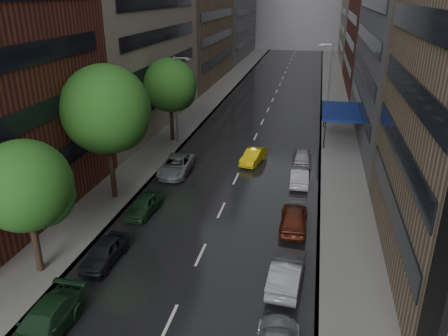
{
  "coord_description": "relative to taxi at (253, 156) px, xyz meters",
  "views": [
    {
      "loc": [
        6.16,
        -12.12,
        15.14
      ],
      "look_at": [
        0.0,
        16.99,
        3.0
      ],
      "focal_mm": 35.0,
      "sensor_mm": 36.0,
      "label": 1
    }
  ],
  "objects": [
    {
      "name": "parked_cars_left",
      "position": [
        -6.31,
        -13.37,
        0.05
      ],
      "size": [
        2.63,
        25.42,
        1.49
      ],
      "color": "#19381F",
      "rests_on": "ground"
    },
    {
      "name": "sidewalk_right",
      "position": [
        8.09,
        24.0,
        -0.59
      ],
      "size": [
        4.0,
        140.0,
        0.15
      ],
      "primitive_type": "cube",
      "color": "gray",
      "rests_on": "ground"
    },
    {
      "name": "tree_near",
      "position": [
        -9.51,
        -19.63,
        4.81
      ],
      "size": [
        5.02,
        5.02,
        8.0
      ],
      "color": "#382619",
      "rests_on": "ground"
    },
    {
      "name": "street_lamp_left",
      "position": [
        -8.63,
        4.0,
        4.22
      ],
      "size": [
        1.74,
        0.22,
        9.0
      ],
      "color": "gray",
      "rests_on": "sidewalk_left"
    },
    {
      "name": "street_lamp_right",
      "position": [
        6.81,
        19.0,
        4.22
      ],
      "size": [
        1.74,
        0.22,
        9.0
      ],
      "color": "gray",
      "rests_on": "sidewalk_right"
    },
    {
      "name": "tree_mid",
      "position": [
        -9.51,
        -9.73,
        6.47
      ],
      "size": [
        6.54,
        6.54,
        10.42
      ],
      "color": "#382619",
      "rests_on": "ground"
    },
    {
      "name": "road",
      "position": [
        -0.91,
        24.0,
        -0.66
      ],
      "size": [
        14.0,
        140.0,
        0.01
      ],
      "primitive_type": "cube",
      "color": "black",
      "rests_on": "ground"
    },
    {
      "name": "taxi",
      "position": [
        0.0,
        0.0,
        0.0
      ],
      "size": [
        2.19,
        4.25,
        1.33
      ],
      "primitive_type": "imported",
      "rotation": [
        0.0,
        0.0,
        -0.2
      ],
      "color": "#DFBB0B",
      "rests_on": "ground"
    },
    {
      "name": "parked_cars_right",
      "position": [
        4.49,
        -11.89,
        0.07
      ],
      "size": [
        2.09,
        28.66,
        1.57
      ],
      "color": "gray",
      "rests_on": "ground"
    },
    {
      "name": "sidewalk_left",
      "position": [
        -9.91,
        24.0,
        -0.59
      ],
      "size": [
        4.0,
        140.0,
        0.15
      ],
      "primitive_type": "cube",
      "color": "gray",
      "rests_on": "ground"
    },
    {
      "name": "awning",
      "position": [
        8.07,
        9.0,
        2.47
      ],
      "size": [
        4.0,
        8.0,
        3.12
      ],
      "color": "navy",
      "rests_on": "sidewalk_right"
    },
    {
      "name": "tree_far",
      "position": [
        -9.51,
        4.68,
        5.38
      ],
      "size": [
        5.55,
        5.55,
        8.84
      ],
      "color": "#382619",
      "rests_on": "ground"
    }
  ]
}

